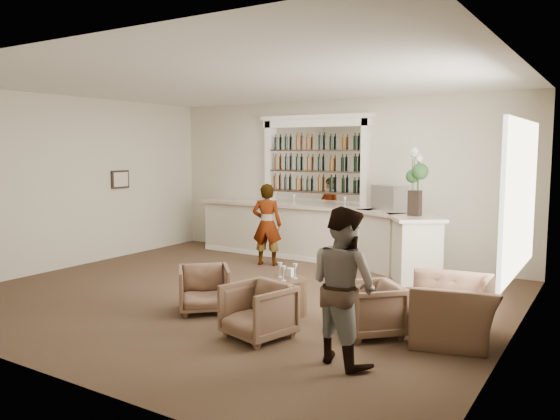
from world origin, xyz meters
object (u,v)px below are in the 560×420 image
object	(u,v)px
armchair_right	(370,309)
armchair_far	(453,310)
sommelier	(267,225)
guest	(343,285)
espresso_machine	(390,197)
flower_vase	(415,178)
cocktail_table	(286,296)
armchair_center	(258,311)
armchair_left	(204,289)
bar_counter	(319,233)

from	to	relation	value
armchair_right	armchair_far	size ratio (longest dim) A/B	0.64
sommelier	guest	xyz separation A→B (m)	(3.42, -3.70, 0.04)
sommelier	armchair_right	distance (m)	4.35
espresso_machine	flower_vase	distance (m)	1.00
cocktail_table	armchair_center	xyz separation A→B (m)	(0.23, -1.02, 0.09)
guest	armchair_far	size ratio (longest dim) A/B	1.50
cocktail_table	armchair_left	bearing A→B (deg)	-153.34
cocktail_table	armchair_far	size ratio (longest dim) A/B	0.52
guest	armchair_right	distance (m)	1.09
cocktail_table	armchair_right	bearing A→B (deg)	-8.29
cocktail_table	sommelier	size ratio (longest dim) A/B	0.36
armchair_center	flower_vase	bearing A→B (deg)	95.84
bar_counter	armchair_far	size ratio (longest dim) A/B	5.05
sommelier	espresso_machine	size ratio (longest dim) A/B	2.99
guest	flower_vase	distance (m)	4.19
guest	armchair_left	world-z (taller)	guest
bar_counter	sommelier	world-z (taller)	sommelier
sommelier	armchair_left	bearing A→B (deg)	87.76
cocktail_table	sommelier	bearing A→B (deg)	128.14
armchair_right	flower_vase	world-z (taller)	flower_vase
armchair_right	espresso_machine	world-z (taller)	espresso_machine
sommelier	armchair_right	bearing A→B (deg)	121.00
armchair_right	bar_counter	bearing A→B (deg)	171.91
sommelier	armchair_right	xyz separation A→B (m)	(3.34, -2.74, -0.48)
guest	flower_vase	bearing A→B (deg)	-60.80
bar_counter	armchair_left	size ratio (longest dim) A/B	8.02
cocktail_table	armchair_left	world-z (taller)	armchair_left
armchair_left	flower_vase	bearing A→B (deg)	18.18
bar_counter	armchair_far	world-z (taller)	bar_counter
guest	armchair_center	distance (m)	1.30
sommelier	guest	distance (m)	5.04
armchair_far	sommelier	bearing A→B (deg)	-134.74
bar_counter	sommelier	size ratio (longest dim) A/B	3.53
armchair_far	bar_counter	bearing A→B (deg)	-148.01
guest	sommelier	bearing A→B (deg)	-26.00
guest	armchair_center	xyz separation A→B (m)	(-1.19, 0.13, -0.51)
bar_counter	armchair_far	bearing A→B (deg)	-42.42
armchair_center	flower_vase	world-z (taller)	flower_vase
armchair_right	armchair_center	bearing A→B (deg)	-97.80
armchair_right	armchair_far	distance (m)	0.98
bar_counter	sommelier	xyz separation A→B (m)	(-0.69, -0.89, 0.24)
armchair_left	armchair_far	distance (m)	3.36
cocktail_table	guest	size ratio (longest dim) A/B	0.35
espresso_machine	guest	bearing A→B (deg)	-56.16
armchair_center	flower_vase	size ratio (longest dim) A/B	0.64
cocktail_table	flower_vase	size ratio (longest dim) A/B	0.50
armchair_center	bar_counter	bearing A→B (deg)	124.05
cocktail_table	armchair_left	size ratio (longest dim) A/B	0.82
armchair_center	sommelier	bearing A→B (deg)	136.96
bar_counter	armchair_center	world-z (taller)	bar_counter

